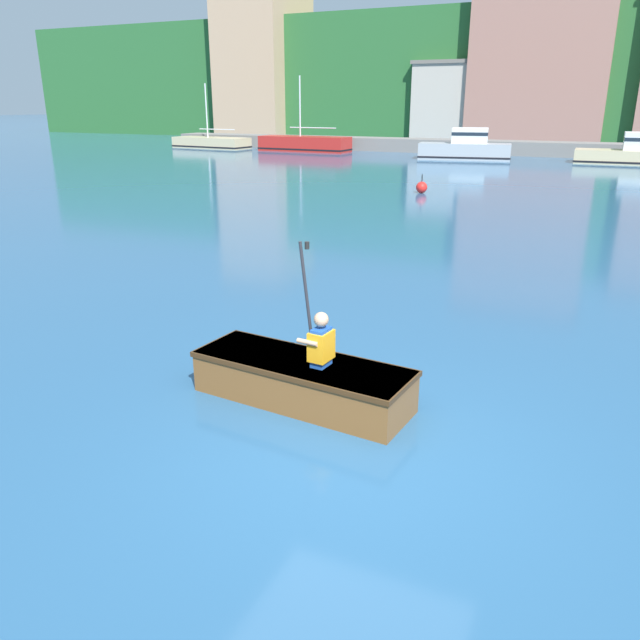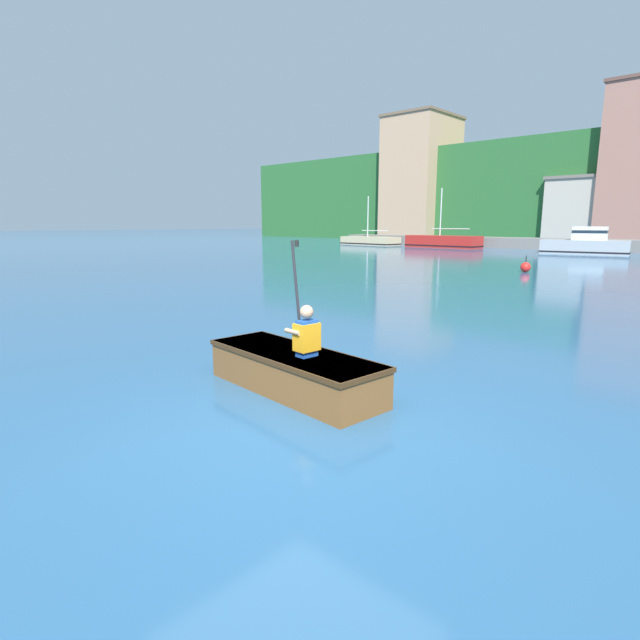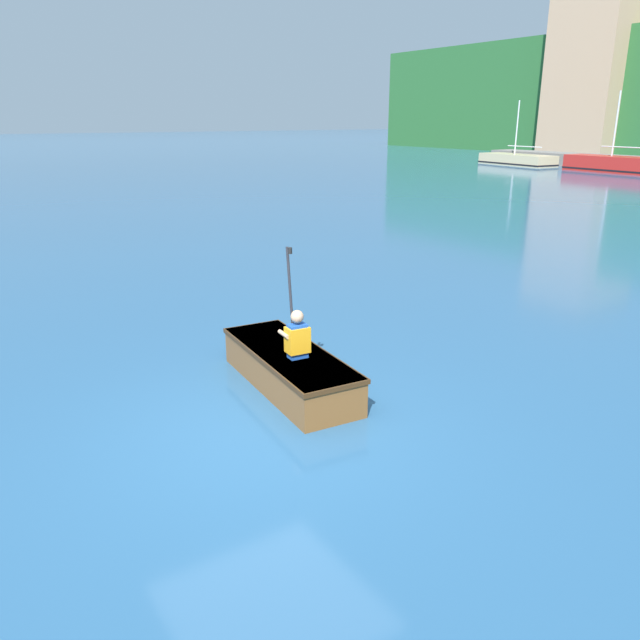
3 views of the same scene
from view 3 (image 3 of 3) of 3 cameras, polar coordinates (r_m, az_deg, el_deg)
The scene contains 6 objects.
ground_plane at distance 7.41m, azimuth -4.99°, elevation -10.21°, with size 300.00×300.00×0.00m, color #28567F.
waterfront_warehouse_left at distance 68.09m, azimuth 24.48°, elevation 20.03°, with size 7.33×8.83×15.24m.
moored_boat_dock_west_inner at distance 46.94m, azimuth 25.37°, elevation 12.71°, with size 6.80×2.19×5.14m.
moored_boat_dock_east_inner at distance 51.58m, azimuth 17.57°, elevation 13.78°, with size 6.39×2.74×4.72m.
rowboat_foreground at distance 8.49m, azimuth -2.94°, elevation -4.22°, with size 2.76×1.15×0.52m.
person_paddler at distance 8.06m, azimuth -2.12°, elevation -1.44°, with size 0.41×0.38×1.42m.
Camera 3 is at (5.76, -3.09, 3.50)m, focal length 35.00 mm.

